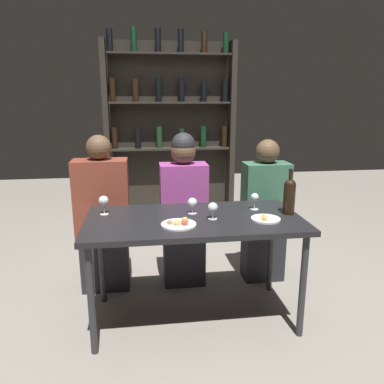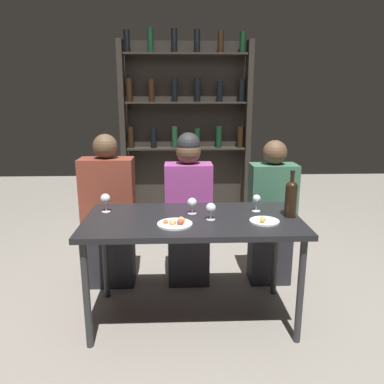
{
  "view_description": "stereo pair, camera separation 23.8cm",
  "coord_description": "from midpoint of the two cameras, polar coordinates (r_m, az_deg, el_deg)",
  "views": [
    {
      "loc": [
        -0.33,
        -2.36,
        1.53
      ],
      "look_at": [
        0.0,
        0.11,
        0.9
      ],
      "focal_mm": 35.0,
      "sensor_mm": 36.0,
      "label": 1
    },
    {
      "loc": [
        -0.1,
        -2.38,
        1.53
      ],
      "look_at": [
        0.0,
        0.11,
        0.9
      ],
      "focal_mm": 35.0,
      "sensor_mm": 36.0,
      "label": 2
    }
  ],
  "objects": [
    {
      "name": "ground_plane",
      "position": [
        2.83,
        2.62,
        -18.49
      ],
      "size": [
        10.0,
        10.0,
        0.0
      ],
      "primitive_type": "plane",
      "color": "gray"
    },
    {
      "name": "dining_table",
      "position": [
        2.53,
        2.8,
        -5.38
      ],
      "size": [
        1.44,
        0.73,
        0.75
      ],
      "color": "black",
      "rests_on": "ground_plane"
    },
    {
      "name": "wine_rack_wall",
      "position": [
        4.4,
        0.6,
        9.66
      ],
      "size": [
        1.49,
        0.21,
        2.26
      ],
      "color": "#28231E",
      "rests_on": "ground_plane"
    },
    {
      "name": "wine_bottle",
      "position": [
        2.61,
        17.38,
        -0.75
      ],
      "size": [
        0.08,
        0.08,
        0.32
      ],
      "color": "black",
      "rests_on": "dining_table"
    },
    {
      "name": "wine_glass_0",
      "position": [
        2.46,
        5.67,
        -2.56
      ],
      "size": [
        0.07,
        0.07,
        0.11
      ],
      "color": "silver",
      "rests_on": "dining_table"
    },
    {
      "name": "wine_glass_1",
      "position": [
        2.65,
        -10.58,
        -1.1
      ],
      "size": [
        0.07,
        0.07,
        0.13
      ],
      "color": "silver",
      "rests_on": "dining_table"
    },
    {
      "name": "wine_glass_2",
      "position": [
        2.57,
        2.68,
        -1.74
      ],
      "size": [
        0.07,
        0.07,
        0.11
      ],
      "color": "silver",
      "rests_on": "dining_table"
    },
    {
      "name": "wine_glass_3",
      "position": [
        2.68,
        12.33,
        -1.17
      ],
      "size": [
        0.06,
        0.06,
        0.12
      ],
      "color": "silver",
      "rests_on": "dining_table"
    },
    {
      "name": "food_plate_0",
      "position": [
        2.36,
        0.35,
        -4.82
      ],
      "size": [
        0.22,
        0.22,
        0.05
      ],
      "color": "white",
      "rests_on": "dining_table"
    },
    {
      "name": "food_plate_1",
      "position": [
        2.48,
        13.66,
        -4.36
      ],
      "size": [
        0.19,
        0.19,
        0.04
      ],
      "color": "white",
      "rests_on": "dining_table"
    },
    {
      "name": "seated_person_left",
      "position": [
        3.08,
        -10.37,
        -3.77
      ],
      "size": [
        0.42,
        0.22,
        1.26
      ],
      "color": "#26262B",
      "rests_on": "ground_plane"
    },
    {
      "name": "seated_person_center",
      "position": [
        3.05,
        1.71,
        -3.21
      ],
      "size": [
        0.37,
        0.22,
        1.27
      ],
      "color": "#26262B",
      "rests_on": "ground_plane"
    },
    {
      "name": "seated_person_right",
      "position": [
        3.18,
        14.11,
        -3.81
      ],
      "size": [
        0.37,
        0.22,
        1.2
      ],
      "color": "#26262B",
      "rests_on": "ground_plane"
    }
  ]
}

